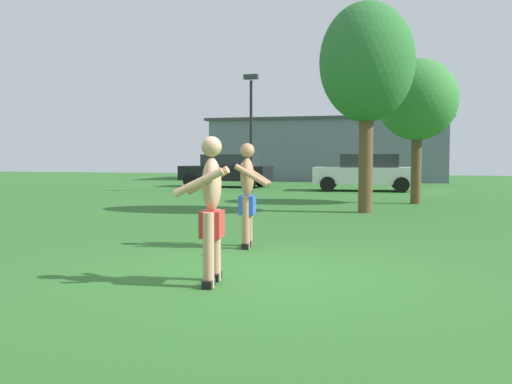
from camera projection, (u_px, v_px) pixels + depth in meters
The scene contains 10 objects.
ground_plane at pixel (263, 275), 7.21m from camera, with size 80.00×80.00×0.00m, color #2D6628.
player_near at pixel (211, 206), 6.66m from camera, with size 0.63×0.67×1.72m.
player_in_blue at pixel (248, 192), 9.35m from camera, with size 0.61×0.66×1.71m.
frisbee at pixel (212, 254), 8.69m from camera, with size 0.25×0.25×0.03m, color orange.
car_black_near_post at pixel (227, 170), 27.78m from camera, with size 4.37×2.17×1.58m.
car_white_mid_lot at pixel (365, 172), 24.54m from camera, with size 4.44×2.33×1.58m.
lamp_post at pixel (251, 119), 23.68m from camera, with size 0.60×0.24×4.86m.
outbuilding_behind_lot at pixel (330, 149), 36.06m from camera, with size 14.56×6.27×3.82m.
tree_left_field at pixel (417, 101), 17.82m from camera, with size 2.49×2.49×4.53m.
tree_behind_players at pixel (367, 64), 14.93m from camera, with size 2.48×2.48×5.51m.
Camera 1 is at (1.81, -6.89, 1.50)m, focal length 40.16 mm.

